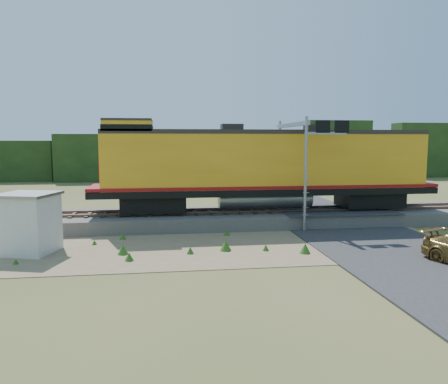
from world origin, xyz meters
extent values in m
plane|color=#475123|center=(0.00, 0.00, 0.00)|extent=(140.00, 140.00, 0.00)
cube|color=slate|center=(0.00, 6.00, 0.40)|extent=(70.00, 5.00, 0.80)
cube|color=brown|center=(0.00, 5.28, 0.88)|extent=(70.00, 0.10, 0.16)
cube|color=brown|center=(0.00, 6.72, 0.88)|extent=(70.00, 0.10, 0.16)
cube|color=#8C7754|center=(-2.00, 0.50, 0.01)|extent=(26.00, 8.00, 0.03)
cube|color=#38383A|center=(7.00, 6.00, 0.83)|extent=(7.00, 5.20, 0.06)
cube|color=#38383A|center=(7.00, 22.00, 0.04)|extent=(7.00, 24.00, 0.08)
cube|color=#193312|center=(0.00, 38.00, 3.25)|extent=(36.00, 3.00, 6.50)
cube|color=black|center=(-4.29, 6.00, 1.44)|extent=(3.82, 2.44, 0.95)
cube|color=black|center=(9.50, 6.00, 1.44)|extent=(3.82, 2.44, 0.95)
cube|color=black|center=(2.60, 6.00, 2.11)|extent=(21.21, 3.18, 0.38)
cylinder|color=gray|center=(2.60, 6.00, 1.60)|extent=(5.83, 1.27, 1.27)
cube|color=gold|center=(2.60, 6.00, 3.94)|extent=(19.62, 3.08, 3.29)
cube|color=maroon|center=(2.60, 6.00, 2.42)|extent=(21.21, 3.24, 0.19)
cube|color=#28231E|center=(2.60, 6.00, 5.71)|extent=(19.62, 3.13, 0.25)
cube|color=gold|center=(-5.67, 6.00, 5.96)|extent=(2.76, 3.08, 0.74)
cube|color=#28231E|center=(-5.67, 6.00, 6.37)|extent=(2.76, 3.13, 0.13)
cube|color=black|center=(-5.67, 6.00, 5.90)|extent=(2.81, 3.13, 0.37)
cube|color=maroon|center=(-7.26, 6.00, 3.57)|extent=(0.11, 2.12, 1.27)
cube|color=#28231E|center=(0.48, 6.00, 5.96)|extent=(1.27, 1.06, 0.48)
cube|color=#28231E|center=(5.78, 6.00, 5.96)|extent=(1.27, 1.06, 0.48)
cube|color=silver|center=(-9.86, 0.41, 1.34)|extent=(2.65, 2.65, 2.69)
cube|color=gray|center=(-9.86, 0.41, 2.74)|extent=(2.92, 2.92, 0.13)
cylinder|color=gray|center=(4.25, 3.20, 3.27)|extent=(0.17, 0.17, 6.53)
cylinder|color=gray|center=(4.25, 8.80, 3.27)|extent=(0.17, 0.17, 6.53)
cube|color=gray|center=(4.25, 6.00, 6.16)|extent=(0.23, 6.20, 0.23)
cube|color=gray|center=(5.37, 3.20, 5.60)|extent=(2.43, 0.14, 0.14)
cube|color=black|center=(5.18, 3.20, 5.97)|extent=(0.84, 0.14, 0.70)
cube|color=black|center=(6.30, 3.20, 5.97)|extent=(0.84, 0.14, 0.70)
camera|label=1|loc=(-3.66, -20.42, 5.17)|focal=35.00mm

